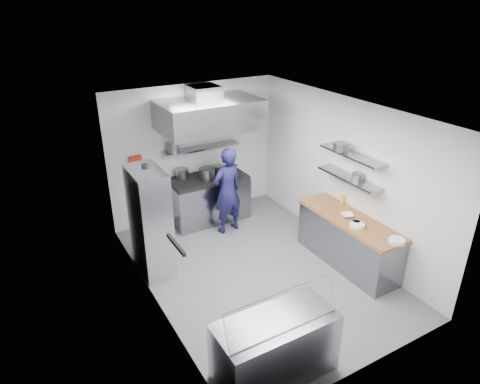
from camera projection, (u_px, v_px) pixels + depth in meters
floor at (257, 270)px, 7.44m from camera, size 5.00×5.00×0.00m
ceiling at (260, 111)px, 6.26m from camera, size 5.00×5.00×0.00m
wall_back at (194, 152)px, 8.81m from camera, size 3.60×2.80×0.02m
wall_front at (375, 279)px, 4.88m from camera, size 3.60×2.80×0.02m
wall_left at (151, 225)px, 6.03m from camera, size 2.80×5.00×0.02m
wall_right at (344, 176)px, 7.66m from camera, size 2.80×5.00×0.02m
gas_range at (208, 199)px, 8.94m from camera, size 1.60×0.80×0.90m
cooktop at (208, 178)px, 8.74m from camera, size 1.57×0.78×0.06m
stock_pot_left at (182, 173)px, 8.66m from camera, size 0.26×0.26×0.20m
stock_pot_mid at (207, 174)px, 8.59m from camera, size 0.32×0.32×0.24m
stock_pot_right at (218, 169)px, 8.92m from camera, size 0.24×0.24×0.16m
over_range_shelf at (202, 148)px, 8.68m from camera, size 1.60×0.30×0.04m
shelf_pot_a at (173, 147)px, 8.37m from camera, size 0.23×0.23×0.18m
extractor_hood at (210, 115)px, 8.03m from camera, size 1.90×1.15×0.55m
hood_duct at (204, 92)px, 8.04m from camera, size 0.55×0.55×0.24m
red_firebox at (136, 163)px, 8.19m from camera, size 0.22×0.10×0.26m
chef at (227, 191)px, 8.32m from camera, size 0.70×0.51×1.75m
wire_rack at (150, 222)px, 7.09m from camera, size 0.50×0.90×1.85m
rack_bin_a at (149, 227)px, 7.20m from camera, size 0.15×0.19×0.17m
rack_bin_b at (137, 189)px, 7.37m from camera, size 0.14×0.18×0.16m
rack_jar at (145, 169)px, 6.86m from camera, size 0.11×0.11×0.18m
knife_strip at (176, 244)px, 5.27m from camera, size 0.04×0.55×0.05m
prep_counter_base at (348, 242)px, 7.46m from camera, size 0.62×2.00×0.84m
prep_counter_top at (350, 220)px, 7.27m from camera, size 0.65×2.04×0.06m
plate_stack_a at (397, 241)px, 6.53m from camera, size 0.25×0.25×0.06m
plate_stack_b at (357, 225)px, 6.97m from camera, size 0.24×0.24×0.06m
copper_pan at (356, 222)px, 7.07m from camera, size 0.14×0.14×0.06m
squeeze_bottle at (342, 199)px, 7.74m from camera, size 0.06×0.06×0.18m
mixing_bowl at (347, 215)px, 7.30m from camera, size 0.27×0.27×0.05m
wall_shelf_lower at (349, 178)px, 7.31m from camera, size 0.30×1.30×0.04m
wall_shelf_upper at (352, 155)px, 7.13m from camera, size 0.30×1.30×0.04m
shelf_pot_c at (358, 176)px, 7.21m from camera, size 0.21×0.21×0.10m
shelf_pot_d at (341, 147)px, 7.23m from camera, size 0.26×0.26×0.14m
display_case at (275, 348)px, 5.23m from camera, size 1.50×0.70×0.85m
display_glass at (283, 312)px, 4.87m from camera, size 1.47×0.19×0.42m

